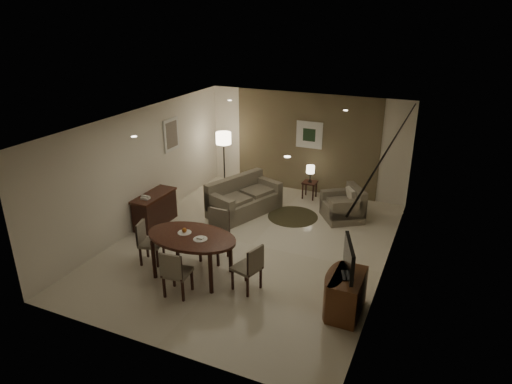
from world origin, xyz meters
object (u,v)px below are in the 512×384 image
at_px(sofa, 244,196).
at_px(chair_left, 151,243).
at_px(console_desk, 155,209).
at_px(chair_far, 214,237).
at_px(tv_cabinet, 347,295).
at_px(floor_lamp, 224,161).
at_px(dining_table, 193,256).
at_px(armchair, 343,204).
at_px(chair_right, 247,267).
at_px(chair_near, 177,272).
at_px(side_table, 309,190).

bearing_deg(sofa, chair_left, -171.58).
distance_m(console_desk, chair_far, 2.21).
xyz_separation_m(tv_cabinet, floor_lamp, (-4.45, 4.14, 0.47)).
bearing_deg(dining_table, chair_left, 176.00).
height_order(console_desk, sofa, sofa).
xyz_separation_m(chair_left, floor_lamp, (-0.53, 4.10, 0.39)).
height_order(tv_cabinet, floor_lamp, floor_lamp).
distance_m(chair_left, armchair, 4.60).
bearing_deg(chair_right, armchair, -176.94).
height_order(console_desk, chair_far, chair_far).
bearing_deg(armchair, console_desk, -97.38).
distance_m(chair_near, armchair, 4.64).
xyz_separation_m(chair_near, chair_right, (1.04, 0.63, -0.00)).
bearing_deg(sofa, chair_right, -132.87).
bearing_deg(armchair, tv_cabinet, -19.96).
bearing_deg(chair_far, chair_near, -88.71).
xyz_separation_m(sofa, floor_lamp, (-1.18, 1.19, 0.39)).
xyz_separation_m(console_desk, dining_table, (1.95, -1.53, 0.04)).
relative_size(console_desk, tv_cabinet, 1.33).
bearing_deg(dining_table, tv_cabinet, 0.59).
relative_size(tv_cabinet, chair_far, 0.88).
bearing_deg(side_table, chair_left, -112.42).
relative_size(console_desk, chair_left, 1.39).
distance_m(console_desk, armchair, 4.43).
distance_m(chair_right, armchair, 3.71).
xyz_separation_m(chair_left, chair_right, (2.12, -0.09, 0.02)).
bearing_deg(chair_right, chair_near, -42.66).
relative_size(chair_far, floor_lamp, 0.62).
relative_size(chair_near, chair_right, 1.00).
height_order(armchair, side_table, armchair).
bearing_deg(floor_lamp, side_table, 8.54).
xyz_separation_m(chair_right, armchair, (0.84, 3.61, -0.05)).
height_order(sofa, floor_lamp, floor_lamp).
relative_size(chair_near, floor_lamp, 0.55).
xyz_separation_m(console_desk, sofa, (1.62, 1.45, 0.05)).
xyz_separation_m(dining_table, chair_right, (1.13, -0.02, 0.04)).
bearing_deg(chair_far, sofa, 101.33).
relative_size(dining_table, floor_lamp, 1.08).
xyz_separation_m(armchair, floor_lamp, (-3.48, 0.58, 0.42)).
xyz_separation_m(chair_far, side_table, (0.77, 3.85, -0.28)).
relative_size(console_desk, dining_table, 0.68).
distance_m(dining_table, floor_lamp, 4.46).
height_order(console_desk, tv_cabinet, console_desk).
xyz_separation_m(chair_far, sofa, (-0.42, 2.31, -0.08)).
bearing_deg(chair_left, console_desk, 18.74).
bearing_deg(chair_right, floor_lamp, -131.58).
bearing_deg(armchair, chair_left, -75.12).
bearing_deg(floor_lamp, chair_left, -82.71).
bearing_deg(tv_cabinet, chair_near, -166.62).
bearing_deg(chair_near, armchair, -119.81).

